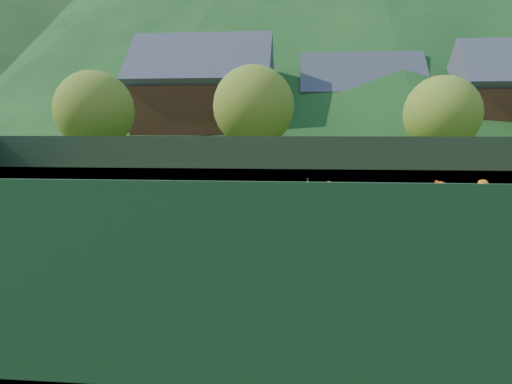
# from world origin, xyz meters

# --- Properties ---
(ground) EXTENTS (400.00, 400.00, 0.00)m
(ground) POSITION_xyz_m (0.00, 0.00, 0.00)
(ground) COLOR #305019
(ground) RESTS_ON ground
(clay_court) EXTENTS (40.00, 24.00, 0.02)m
(clay_court) POSITION_xyz_m (0.00, 0.00, 0.01)
(clay_court) COLOR #BC4F1E
(clay_court) RESTS_ON ground
(coach) EXTENTS (0.66, 0.50, 1.65)m
(coach) POSITION_xyz_m (-1.36, -2.08, 0.85)
(coach) COLOR #1954A3
(coach) RESTS_ON clay_court
(student_a) EXTENTS (0.72, 0.61, 1.29)m
(student_a) POSITION_xyz_m (0.80, 3.08, 0.67)
(student_a) COLOR orange
(student_a) RESTS_ON clay_court
(student_b) EXTENTS (0.86, 0.56, 1.37)m
(student_b) POSITION_xyz_m (5.23, 3.18, 0.70)
(student_b) COLOR #E85414
(student_b) RESTS_ON clay_court
(student_c) EXTENTS (0.74, 0.52, 1.42)m
(student_c) POSITION_xyz_m (5.09, 2.24, 0.73)
(student_c) COLOR #D25412
(student_c) RESTS_ON clay_court
(student_d) EXTENTS (1.02, 0.70, 1.45)m
(student_d) POSITION_xyz_m (6.87, 2.75, 0.74)
(student_d) COLOR orange
(student_d) RESTS_ON clay_court
(tennis_ball_0) EXTENTS (0.07, 0.07, 0.07)m
(tennis_ball_0) POSITION_xyz_m (-8.83, -2.30, 0.05)
(tennis_ball_0) COLOR #C8E225
(tennis_ball_0) RESTS_ON clay_court
(tennis_ball_1) EXTENTS (0.07, 0.07, 0.07)m
(tennis_ball_1) POSITION_xyz_m (-4.42, -2.00, 0.05)
(tennis_ball_1) COLOR #C8E225
(tennis_ball_1) RESTS_ON clay_court
(tennis_ball_2) EXTENTS (0.07, 0.07, 0.07)m
(tennis_ball_2) POSITION_xyz_m (-0.25, -6.27, 0.05)
(tennis_ball_2) COLOR #C8E225
(tennis_ball_2) RESTS_ON clay_court
(tennis_ball_3) EXTENTS (0.07, 0.07, 0.07)m
(tennis_ball_3) POSITION_xyz_m (-6.60, -7.13, 0.05)
(tennis_ball_3) COLOR #C8E225
(tennis_ball_3) RESTS_ON clay_court
(tennis_ball_4) EXTENTS (0.07, 0.07, 0.07)m
(tennis_ball_4) POSITION_xyz_m (-0.61, -5.16, 0.05)
(tennis_ball_4) COLOR #C8E225
(tennis_ball_4) RESTS_ON clay_court
(tennis_ball_5) EXTENTS (0.07, 0.07, 0.07)m
(tennis_ball_5) POSITION_xyz_m (0.37, -3.25, 0.05)
(tennis_ball_5) COLOR #C8E225
(tennis_ball_5) RESTS_ON clay_court
(tennis_ball_7) EXTENTS (0.07, 0.07, 0.07)m
(tennis_ball_7) POSITION_xyz_m (-5.08, -3.74, 0.05)
(tennis_ball_7) COLOR #C8E225
(tennis_ball_7) RESTS_ON clay_court
(tennis_ball_8) EXTENTS (0.07, 0.07, 0.07)m
(tennis_ball_8) POSITION_xyz_m (1.20, -6.54, 0.05)
(tennis_ball_8) COLOR #C8E225
(tennis_ball_8) RESTS_ON clay_court
(tennis_ball_9) EXTENTS (0.07, 0.07, 0.07)m
(tennis_ball_9) POSITION_xyz_m (1.72, -3.75, 0.05)
(tennis_ball_9) COLOR #C8E225
(tennis_ball_9) RESTS_ON clay_court
(tennis_ball_10) EXTENTS (0.07, 0.07, 0.07)m
(tennis_ball_10) POSITION_xyz_m (-0.63, -4.02, 0.05)
(tennis_ball_10) COLOR #C8E225
(tennis_ball_10) RESTS_ON clay_court
(tennis_ball_11) EXTENTS (0.07, 0.07, 0.07)m
(tennis_ball_11) POSITION_xyz_m (-6.79, -1.41, 0.05)
(tennis_ball_11) COLOR #C8E225
(tennis_ball_11) RESTS_ON clay_court
(tennis_ball_12) EXTENTS (0.07, 0.07, 0.07)m
(tennis_ball_12) POSITION_xyz_m (4.34, -2.21, 0.05)
(tennis_ball_12) COLOR #C8E225
(tennis_ball_12) RESTS_ON clay_court
(tennis_ball_14) EXTENTS (0.07, 0.07, 0.07)m
(tennis_ball_14) POSITION_xyz_m (-7.62, -1.26, 0.05)
(tennis_ball_14) COLOR #C8E225
(tennis_ball_14) RESTS_ON clay_court
(tennis_ball_15) EXTENTS (0.07, 0.07, 0.07)m
(tennis_ball_15) POSITION_xyz_m (-3.84, -2.20, 0.05)
(tennis_ball_15) COLOR #C8E225
(tennis_ball_15) RESTS_ON clay_court
(tennis_ball_17) EXTENTS (0.07, 0.07, 0.07)m
(tennis_ball_17) POSITION_xyz_m (0.68, -7.89, 0.05)
(tennis_ball_17) COLOR #C8E225
(tennis_ball_17) RESTS_ON clay_court
(tennis_ball_18) EXTENTS (0.07, 0.07, 0.07)m
(tennis_ball_18) POSITION_xyz_m (-7.49, -3.45, 0.05)
(tennis_ball_18) COLOR #C8E225
(tennis_ball_18) RESTS_ON clay_court
(tennis_ball_20) EXTENTS (0.07, 0.07, 0.07)m
(tennis_ball_20) POSITION_xyz_m (3.28, -4.97, 0.05)
(tennis_ball_20) COLOR #C8E225
(tennis_ball_20) RESTS_ON clay_court
(tennis_ball_21) EXTENTS (0.07, 0.07, 0.07)m
(tennis_ball_21) POSITION_xyz_m (-0.00, -2.22, 0.05)
(tennis_ball_21) COLOR #C8E225
(tennis_ball_21) RESTS_ON clay_court
(tennis_ball_22) EXTENTS (0.07, 0.07, 0.07)m
(tennis_ball_22) POSITION_xyz_m (-4.48, -4.52, 0.05)
(tennis_ball_22) COLOR #C8E225
(tennis_ball_22) RESTS_ON clay_court
(tennis_ball_23) EXTENTS (0.07, 0.07, 0.07)m
(tennis_ball_23) POSITION_xyz_m (-0.48, -8.85, 0.05)
(tennis_ball_23) COLOR #C8E225
(tennis_ball_23) RESTS_ON clay_court
(tennis_ball_24) EXTENTS (0.07, 0.07, 0.07)m
(tennis_ball_24) POSITION_xyz_m (-1.41, -2.02, 0.05)
(tennis_ball_24) COLOR #C8E225
(tennis_ball_24) RESTS_ON clay_court
(tennis_ball_25) EXTENTS (0.07, 0.07, 0.07)m
(tennis_ball_25) POSITION_xyz_m (-5.01, -8.89, 0.05)
(tennis_ball_25) COLOR #C8E225
(tennis_ball_25) RESTS_ON clay_court
(tennis_ball_26) EXTENTS (0.07, 0.07, 0.07)m
(tennis_ball_26) POSITION_xyz_m (-6.78, -6.44, 0.05)
(tennis_ball_26) COLOR #C8E225
(tennis_ball_26) RESTS_ON clay_court
(tennis_ball_27) EXTENTS (0.07, 0.07, 0.07)m
(tennis_ball_27) POSITION_xyz_m (-3.76, -2.08, 0.05)
(tennis_ball_27) COLOR #C8E225
(tennis_ball_27) RESTS_ON clay_court
(tennis_ball_29) EXTENTS (0.07, 0.07, 0.07)m
(tennis_ball_29) POSITION_xyz_m (-8.28, -4.55, 0.05)
(tennis_ball_29) COLOR #C8E225
(tennis_ball_29) RESTS_ON clay_court
(court_lines) EXTENTS (23.83, 11.03, 0.00)m
(court_lines) POSITION_xyz_m (0.00, 0.00, 0.02)
(court_lines) COLOR silver
(court_lines) RESTS_ON clay_court
(tennis_net) EXTENTS (0.10, 12.07, 1.10)m
(tennis_net) POSITION_xyz_m (0.00, 0.00, 0.52)
(tennis_net) COLOR black
(tennis_net) RESTS_ON clay_court
(perimeter_fence) EXTENTS (40.40, 24.24, 3.00)m
(perimeter_fence) POSITION_xyz_m (0.00, 0.00, 1.27)
(perimeter_fence) COLOR black
(perimeter_fence) RESTS_ON clay_court
(ball_hopper) EXTENTS (0.57, 0.57, 1.00)m
(ball_hopper) POSITION_xyz_m (-7.01, -4.89, 0.77)
(ball_hopper) COLOR black
(ball_hopper) RESTS_ON clay_court
(chalet_left) EXTENTS (13.80, 9.93, 12.92)m
(chalet_left) POSITION_xyz_m (-10.00, 30.00, 5.65)
(chalet_left) COLOR beige
(chalet_left) RESTS_ON ground
(chalet_mid) EXTENTS (12.65, 8.82, 11.45)m
(chalet_mid) POSITION_xyz_m (6.00, 34.00, 4.99)
(chalet_mid) COLOR beige
(chalet_mid) RESTS_ON ground
(tree_a) EXTENTS (6.00, 6.00, 7.88)m
(tree_a) POSITION_xyz_m (-16.00, 18.00, 4.87)
(tree_a) COLOR #3C2718
(tree_a) RESTS_ON ground
(tree_b) EXTENTS (6.40, 6.40, 8.40)m
(tree_b) POSITION_xyz_m (-4.00, 20.00, 5.19)
(tree_b) COLOR #3F2619
(tree_b) RESTS_ON ground
(tree_c) EXTENTS (5.60, 5.60, 7.35)m
(tree_c) POSITION_xyz_m (10.00, 19.00, 4.54)
(tree_c) COLOR #41281A
(tree_c) RESTS_ON ground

